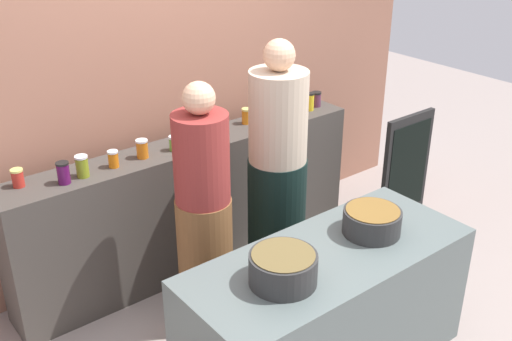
{
  "coord_description": "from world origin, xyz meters",
  "views": [
    {
      "loc": [
        -2.05,
        -2.25,
        2.64
      ],
      "look_at": [
        0.0,
        0.35,
        1.05
      ],
      "focal_mm": 42.78,
      "sensor_mm": 36.0,
      "label": 1
    }
  ],
  "objects_px": {
    "preserve_jar_13": "(316,99)",
    "cook_in_cap": "(277,184)",
    "preserve_jar_6": "(191,139)",
    "preserve_jar_4": "(142,149)",
    "preserve_jar_7": "(202,133)",
    "cooking_pot_center": "(372,221)",
    "preserve_jar_3": "(113,159)",
    "preserve_jar_8": "(207,126)",
    "preserve_jar_2": "(82,166)",
    "cooking_pot_left": "(283,268)",
    "chalkboard_sign": "(406,172)",
    "preserve_jar_5": "(174,143)",
    "preserve_jar_9": "(246,116)",
    "preserve_jar_1": "(63,173)",
    "preserve_jar_12": "(310,102)",
    "preserve_jar_10": "(285,111)",
    "cook_with_tongs": "(204,222)",
    "preserve_jar_11": "(301,106)",
    "preserve_jar_0": "(18,178)"
  },
  "relations": [
    {
      "from": "preserve_jar_1",
      "to": "preserve_jar_10",
      "type": "relative_size",
      "value": 1.25
    },
    {
      "from": "preserve_jar_10",
      "to": "chalkboard_sign",
      "type": "relative_size",
      "value": 0.11
    },
    {
      "from": "preserve_jar_9",
      "to": "preserve_jar_13",
      "type": "height_order",
      "value": "preserve_jar_13"
    },
    {
      "from": "preserve_jar_2",
      "to": "preserve_jar_4",
      "type": "height_order",
      "value": "preserve_jar_2"
    },
    {
      "from": "preserve_jar_6",
      "to": "preserve_jar_12",
      "type": "distance_m",
      "value": 1.13
    },
    {
      "from": "preserve_jar_0",
      "to": "preserve_jar_11",
      "type": "bearing_deg",
      "value": -3.25
    },
    {
      "from": "preserve_jar_3",
      "to": "preserve_jar_8",
      "type": "height_order",
      "value": "preserve_jar_8"
    },
    {
      "from": "preserve_jar_1",
      "to": "preserve_jar_6",
      "type": "height_order",
      "value": "preserve_jar_1"
    },
    {
      "from": "preserve_jar_9",
      "to": "preserve_jar_2",
      "type": "bearing_deg",
      "value": -176.05
    },
    {
      "from": "preserve_jar_5",
      "to": "preserve_jar_9",
      "type": "height_order",
      "value": "preserve_jar_9"
    },
    {
      "from": "preserve_jar_6",
      "to": "preserve_jar_8",
      "type": "bearing_deg",
      "value": 27.14
    },
    {
      "from": "preserve_jar_8",
      "to": "preserve_jar_13",
      "type": "distance_m",
      "value": 1.03
    },
    {
      "from": "preserve_jar_7",
      "to": "cooking_pot_left",
      "type": "relative_size",
      "value": 0.41
    },
    {
      "from": "chalkboard_sign",
      "to": "preserve_jar_1",
      "type": "bearing_deg",
      "value": 167.71
    },
    {
      "from": "preserve_jar_0",
      "to": "preserve_jar_12",
      "type": "xyz_separation_m",
      "value": [
        2.27,
        -0.1,
        0.01
      ]
    },
    {
      "from": "preserve_jar_13",
      "to": "cook_in_cap",
      "type": "xyz_separation_m",
      "value": [
        -0.91,
        -0.6,
        -0.24
      ]
    },
    {
      "from": "preserve_jar_2",
      "to": "chalkboard_sign",
      "type": "xyz_separation_m",
      "value": [
        2.44,
        -0.58,
        -0.55
      ]
    },
    {
      "from": "preserve_jar_0",
      "to": "preserve_jar_5",
      "type": "xyz_separation_m",
      "value": [
        1.01,
        -0.11,
        -0.01
      ]
    },
    {
      "from": "preserve_jar_7",
      "to": "preserve_jar_12",
      "type": "xyz_separation_m",
      "value": [
        1.03,
        0.02,
        -0.0
      ]
    },
    {
      "from": "preserve_jar_6",
      "to": "preserve_jar_4",
      "type": "bearing_deg",
      "value": 174.45
    },
    {
      "from": "preserve_jar_11",
      "to": "chalkboard_sign",
      "type": "height_order",
      "value": "preserve_jar_11"
    },
    {
      "from": "preserve_jar_1",
      "to": "preserve_jar_2",
      "type": "bearing_deg",
      "value": 7.37
    },
    {
      "from": "preserve_jar_6",
      "to": "chalkboard_sign",
      "type": "height_order",
      "value": "preserve_jar_6"
    },
    {
      "from": "cooking_pot_left",
      "to": "preserve_jar_8",
      "type": "bearing_deg",
      "value": 69.67
    },
    {
      "from": "preserve_jar_8",
      "to": "chalkboard_sign",
      "type": "height_order",
      "value": "preserve_jar_8"
    },
    {
      "from": "preserve_jar_7",
      "to": "preserve_jar_3",
      "type": "bearing_deg",
      "value": 178.51
    },
    {
      "from": "preserve_jar_4",
      "to": "cook_with_tongs",
      "type": "bearing_deg",
      "value": -83.52
    },
    {
      "from": "preserve_jar_7",
      "to": "preserve_jar_11",
      "type": "distance_m",
      "value": 0.92
    },
    {
      "from": "preserve_jar_1",
      "to": "preserve_jar_3",
      "type": "relative_size",
      "value": 1.23
    },
    {
      "from": "preserve_jar_8",
      "to": "cooking_pot_left",
      "type": "relative_size",
      "value": 0.36
    },
    {
      "from": "preserve_jar_9",
      "to": "cooking_pot_center",
      "type": "height_order",
      "value": "preserve_jar_9"
    },
    {
      "from": "preserve_jar_12",
      "to": "preserve_jar_6",
      "type": "bearing_deg",
      "value": -178.73
    },
    {
      "from": "cooking_pot_center",
      "to": "chalkboard_sign",
      "type": "distance_m",
      "value": 1.56
    },
    {
      "from": "preserve_jar_1",
      "to": "preserve_jar_10",
      "type": "height_order",
      "value": "preserve_jar_1"
    },
    {
      "from": "chalkboard_sign",
      "to": "preserve_jar_6",
      "type": "bearing_deg",
      "value": 161.24
    },
    {
      "from": "preserve_jar_1",
      "to": "cook_with_tongs",
      "type": "bearing_deg",
      "value": -42.2
    },
    {
      "from": "preserve_jar_9",
      "to": "cook_with_tongs",
      "type": "bearing_deg",
      "value": -141.47
    },
    {
      "from": "preserve_jar_12",
      "to": "chalkboard_sign",
      "type": "height_order",
      "value": "preserve_jar_12"
    },
    {
      "from": "cooking_pot_left",
      "to": "cook_in_cap",
      "type": "xyz_separation_m",
      "value": [
        0.67,
        0.85,
        -0.07
      ]
    },
    {
      "from": "preserve_jar_6",
      "to": "cooking_pot_center",
      "type": "xyz_separation_m",
      "value": [
        0.36,
        -1.34,
        -0.16
      ]
    },
    {
      "from": "preserve_jar_7",
      "to": "cooking_pot_center",
      "type": "relative_size",
      "value": 0.43
    },
    {
      "from": "preserve_jar_12",
      "to": "cook_with_tongs",
      "type": "bearing_deg",
      "value": -157.23
    },
    {
      "from": "preserve_jar_11",
      "to": "cooking_pot_center",
      "type": "xyz_separation_m",
      "value": [
        -0.65,
        -1.34,
        -0.18
      ]
    },
    {
      "from": "preserve_jar_8",
      "to": "cook_in_cap",
      "type": "relative_size",
      "value": 0.07
    },
    {
      "from": "preserve_jar_9",
      "to": "chalkboard_sign",
      "type": "distance_m",
      "value": 1.4
    },
    {
      "from": "preserve_jar_5",
      "to": "preserve_jar_9",
      "type": "xyz_separation_m",
      "value": [
        0.69,
        0.09,
        0.01
      ]
    },
    {
      "from": "preserve_jar_8",
      "to": "preserve_jar_2",
      "type": "bearing_deg",
      "value": -174.61
    },
    {
      "from": "cook_in_cap",
      "to": "preserve_jar_13",
      "type": "bearing_deg",
      "value": 33.28
    },
    {
      "from": "preserve_jar_8",
      "to": "cooking_pot_center",
      "type": "height_order",
      "value": "preserve_jar_8"
    },
    {
      "from": "preserve_jar_2",
      "to": "preserve_jar_10",
      "type": "xyz_separation_m",
      "value": [
        1.64,
        0.0,
        -0.01
      ]
    }
  ]
}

